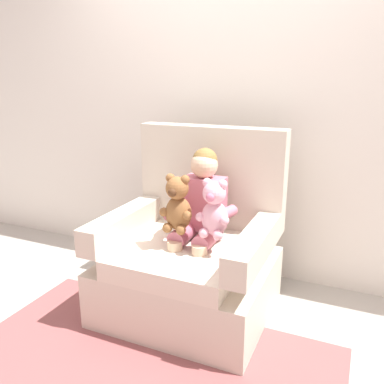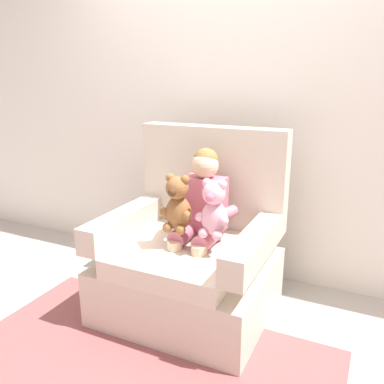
{
  "view_description": "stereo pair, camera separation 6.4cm",
  "coord_description": "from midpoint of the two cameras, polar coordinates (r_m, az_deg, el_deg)",
  "views": [
    {
      "loc": [
        0.96,
        -2.1,
        1.48
      ],
      "look_at": [
        0.05,
        -0.05,
        0.83
      ],
      "focal_mm": 37.35,
      "sensor_mm": 36.0,
      "label": 1
    },
    {
      "loc": [
        1.01,
        -2.07,
        1.48
      ],
      "look_at": [
        0.05,
        -0.05,
        0.83
      ],
      "focal_mm": 37.35,
      "sensor_mm": 36.0,
      "label": 2
    }
  ],
  "objects": [
    {
      "name": "ground_plane",
      "position": [
        2.74,
        -1.19,
        -16.53
      ],
      "size": [
        8.0,
        8.0,
        0.0
      ],
      "primitive_type": "plane",
      "color": "#ADA89E"
    },
    {
      "name": "back_wall",
      "position": [
        3.01,
        4.88,
        12.67
      ],
      "size": [
        6.0,
        0.1,
        2.6
      ],
      "primitive_type": "cube",
      "color": "silver",
      "rests_on": "ground"
    },
    {
      "name": "floor_rug",
      "position": [
        2.26,
        -9.36,
        -24.83
      ],
      "size": [
        2.01,
        1.38,
        0.01
      ],
      "primitive_type": "cube",
      "color": "#8C4C4C",
      "rests_on": "ground"
    },
    {
      "name": "armchair",
      "position": [
        2.61,
        -0.71,
        -9.36
      ],
      "size": [
        1.01,
        0.9,
        1.16
      ],
      "color": "beige",
      "rests_on": "ground"
    },
    {
      "name": "seated_child",
      "position": [
        2.48,
        0.4,
        -2.38
      ],
      "size": [
        0.45,
        0.39,
        0.82
      ],
      "rotation": [
        0.0,
        0.0,
        -0.0
      ],
      "color": "#C66B7F",
      "rests_on": "armchair"
    },
    {
      "name": "plush_pink",
      "position": [
        2.28,
        2.39,
        -2.56
      ],
      "size": [
        0.2,
        0.17,
        0.34
      ],
      "rotation": [
        0.0,
        0.0,
        0.37
      ],
      "color": "#EAA8BC",
      "rests_on": "armchair"
    },
    {
      "name": "plush_brown",
      "position": [
        2.36,
        -2.84,
        -1.87
      ],
      "size": [
        0.21,
        0.17,
        0.35
      ],
      "rotation": [
        0.0,
        0.0,
        -0.16
      ],
      "color": "brown",
      "rests_on": "armchair"
    }
  ]
}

